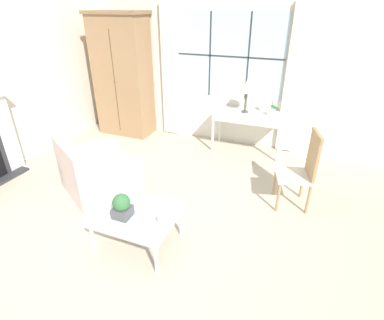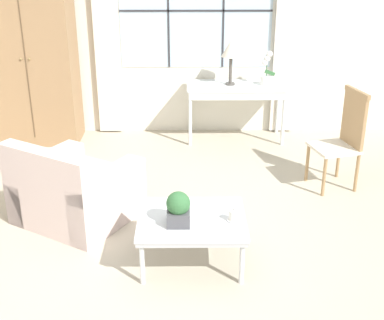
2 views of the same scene
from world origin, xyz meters
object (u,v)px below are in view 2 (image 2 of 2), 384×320
(armoire, at_px, (31,51))
(side_chair_wooden, at_px, (344,135))
(potted_orchid, at_px, (267,72))
(potted_plant_small, at_px, (178,208))
(pillar_candle, at_px, (233,216))
(console_table, at_px, (236,91))
(coffee_table, at_px, (192,222))
(table_lamp, at_px, (231,50))
(armchair_upholstered, at_px, (75,193))

(armoire, distance_m, side_chair_wooden, 3.91)
(potted_orchid, xyz_separation_m, potted_plant_small, (-1.08, -2.96, -0.35))
(potted_plant_small, bearing_deg, pillar_candle, 5.93)
(console_table, height_order, pillar_candle, console_table)
(side_chair_wooden, xyz_separation_m, coffee_table, (-1.62, -1.46, -0.21))
(table_lamp, relative_size, potted_orchid, 1.32)
(console_table, distance_m, pillar_candle, 2.94)
(console_table, bearing_deg, side_chair_wooden, -54.10)
(armoire, xyz_separation_m, potted_plant_small, (1.87, -2.97, -0.62))
(potted_orchid, xyz_separation_m, side_chair_wooden, (0.65, -1.40, -0.32))
(console_table, relative_size, potted_plant_small, 4.54)
(console_table, height_order, potted_orchid, potted_orchid)
(armoire, height_order, coffee_table, armoire)
(armchair_upholstered, relative_size, potted_plant_small, 4.65)
(armchair_upholstered, bearing_deg, pillar_candle, -28.94)
(table_lamp, bearing_deg, pillar_candle, -93.57)
(potted_orchid, bearing_deg, console_table, 178.33)
(table_lamp, bearing_deg, console_table, 4.40)
(coffee_table, height_order, pillar_candle, pillar_candle)
(potted_plant_small, bearing_deg, console_table, 76.74)
(table_lamp, bearing_deg, potted_plant_small, -101.82)
(console_table, distance_m, side_chair_wooden, 1.75)
(coffee_table, bearing_deg, potted_orchid, 71.20)
(potted_orchid, xyz_separation_m, armchair_upholstered, (-2.08, -2.12, -0.64))
(table_lamp, height_order, armchair_upholstered, table_lamp)
(console_table, bearing_deg, potted_orchid, -1.67)
(console_table, relative_size, potted_orchid, 2.93)
(table_lamp, distance_m, side_chair_wooden, 1.89)
(armoire, height_order, console_table, armoire)
(coffee_table, xyz_separation_m, pillar_candle, (0.33, -0.06, 0.09))
(armoire, bearing_deg, potted_orchid, -0.14)
(table_lamp, relative_size, coffee_table, 0.65)
(console_table, height_order, coffee_table, console_table)
(armchair_upholstered, height_order, side_chair_wooden, side_chair_wooden)
(armchair_upholstered, xyz_separation_m, side_chair_wooden, (2.72, 0.72, 0.31))
(console_table, xyz_separation_m, side_chair_wooden, (1.02, -1.41, -0.07))
(armoire, bearing_deg, armchair_upholstered, -67.69)
(side_chair_wooden, relative_size, coffee_table, 1.21)
(side_chair_wooden, bearing_deg, potted_orchid, 114.69)
(side_chair_wooden, height_order, pillar_candle, side_chair_wooden)
(armoire, bearing_deg, side_chair_wooden, -21.42)
(potted_orchid, distance_m, coffee_table, 3.07)
(side_chair_wooden, xyz_separation_m, pillar_candle, (-1.29, -1.51, -0.12))
(armchair_upholstered, bearing_deg, potted_plant_small, -40.07)
(armoire, relative_size, potted_orchid, 5.42)
(console_table, bearing_deg, potted_plant_small, -103.26)
(armoire, distance_m, potted_orchid, 2.96)
(potted_orchid, bearing_deg, pillar_candle, -102.38)
(potted_orchid, height_order, pillar_candle, potted_orchid)
(potted_plant_small, bearing_deg, coffee_table, 44.06)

